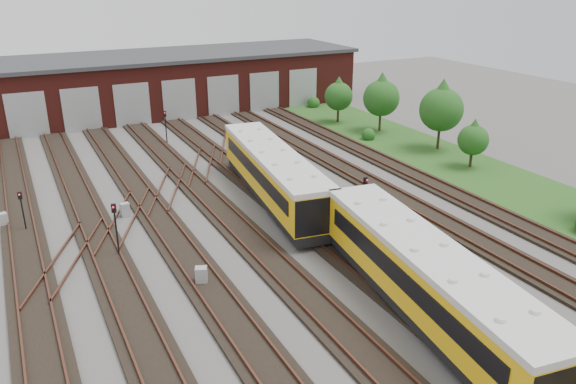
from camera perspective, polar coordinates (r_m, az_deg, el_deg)
name	(u,v)px	position (r m, az deg, el deg)	size (l,w,h in m)	color
ground	(309,260)	(31.50, 2.15, -6.95)	(120.00, 120.00, 0.00)	#484643
track_network	(301,255)	(31.83, 1.37, -6.40)	(30.40, 70.00, 0.33)	black
maintenance_shed	(137,84)	(66.58, -15.06, 10.56)	(51.00, 12.50, 6.35)	#531914
grass_verge	(448,161)	(49.53, 15.90, 3.05)	(8.00, 55.00, 0.05)	#254F1A
metro_train	(427,280)	(26.37, 13.93, -8.66)	(5.00, 48.31, 3.32)	black
signal_mast_0	(22,206)	(37.79, -25.42, -1.31)	(0.25, 0.24, 2.62)	black
signal_mast_1	(116,223)	(32.42, -17.11, -3.07)	(0.29, 0.28, 3.21)	black
signal_mast_2	(166,123)	(53.35, -12.34, 6.88)	(0.29, 0.27, 3.10)	black
signal_mast_3	(365,193)	(35.70, 7.82, -0.13)	(0.31, 0.30, 3.04)	black
relay_cabinet_0	(3,220)	(39.52, -26.98, -2.56)	(0.56, 0.46, 0.93)	#989B9D
relay_cabinet_1	(125,210)	(38.28, -16.22, -1.74)	(0.55, 0.46, 0.91)	#989B9D
relay_cabinet_2	(201,276)	(29.30, -8.79, -8.44)	(0.60, 0.50, 0.99)	#989B9D
relay_cabinet_3	(262,138)	(52.55, -2.63, 5.47)	(0.62, 0.52, 1.04)	#989B9D
relay_cabinet_4	(259,158)	(47.28, -2.99, 3.52)	(0.52, 0.43, 0.87)	#989B9D
tree_0	(382,94)	(56.71, 9.48, 9.82)	(3.58, 3.58, 5.94)	black
tree_1	(339,93)	(59.89, 5.17, 9.99)	(2.96, 2.96, 4.90)	black
tree_2	(442,104)	(51.75, 15.36, 8.58)	(3.86, 3.86, 6.39)	black
tree_3	(474,136)	(47.76, 18.34, 5.38)	(2.48, 2.48, 4.10)	black
bush_1	(368,133)	(54.33, 8.18, 5.95)	(1.30, 1.30, 1.30)	#214D16
bush_2	(314,101)	(67.23, 2.62, 9.20)	(1.45, 1.45, 1.45)	#214D16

